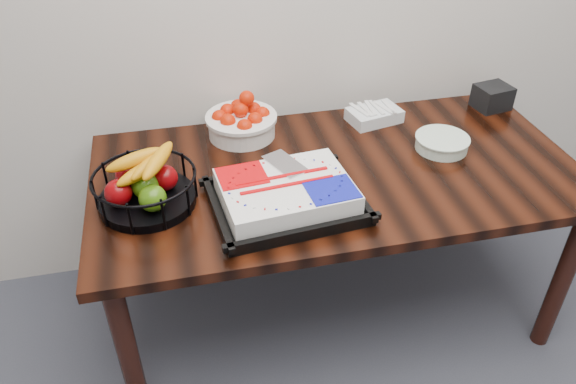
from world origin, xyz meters
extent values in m
cube|color=black|center=(0.00, 2.00, 0.73)|extent=(1.80, 0.90, 0.04)
cylinder|color=black|center=(-0.82, 1.63, 0.35)|extent=(0.07, 0.07, 0.71)
cylinder|color=black|center=(-0.82, 2.37, 0.35)|extent=(0.07, 0.07, 0.71)
cylinder|color=black|center=(0.82, 1.63, 0.35)|extent=(0.07, 0.07, 0.71)
cylinder|color=black|center=(0.82, 2.37, 0.35)|extent=(0.07, 0.07, 0.71)
cube|color=black|center=(-0.24, 1.82, 0.76)|extent=(0.52, 0.43, 0.02)
cube|color=white|center=(-0.24, 1.82, 0.81)|extent=(0.45, 0.36, 0.07)
cube|color=#C90408|center=(-0.36, 1.90, 0.85)|extent=(0.17, 0.15, 0.00)
cube|color=#0E14A0|center=(-0.11, 1.73, 0.85)|extent=(0.17, 0.15, 0.00)
cube|color=silver|center=(-0.20, 1.93, 0.85)|extent=(0.15, 0.19, 0.00)
cylinder|color=white|center=(-0.31, 2.32, 0.79)|extent=(0.27, 0.27, 0.09)
cylinder|color=white|center=(-0.31, 2.32, 0.83)|extent=(0.29, 0.29, 0.01)
cylinder|color=black|center=(-0.69, 1.93, 0.77)|extent=(0.32, 0.32, 0.03)
torus|color=black|center=(-0.69, 1.93, 0.86)|extent=(0.35, 0.35, 0.01)
cylinder|color=white|center=(0.44, 2.04, 0.77)|extent=(0.20, 0.20, 0.05)
cylinder|color=white|center=(0.44, 2.04, 0.80)|extent=(0.21, 0.21, 0.01)
cube|color=silver|center=(0.26, 2.32, 0.78)|extent=(0.24, 0.18, 0.05)
cube|color=black|center=(0.80, 2.32, 0.80)|extent=(0.16, 0.15, 0.10)
camera|label=1|loc=(-0.56, 0.35, 1.91)|focal=35.00mm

